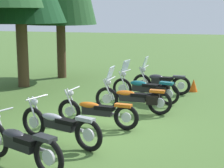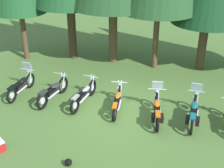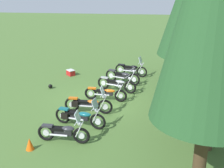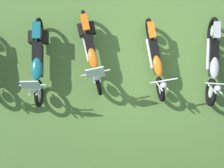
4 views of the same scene
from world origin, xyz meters
TOP-DOWN VIEW (x-y plane):
  - ground_plane at (0.00, 0.00)m, footprint 80.00×80.00m
  - motorcycle_0 at (-4.45, 1.23)m, footprint 0.85×2.17m
  - motorcycle_1 at (-2.90, 0.77)m, footprint 1.07×2.21m
  - motorcycle_2 at (-1.51, 0.55)m, footprint 1.01×2.33m
  - motorcycle_3 at (-0.06, 0.11)m, footprint 0.69×2.31m
  - motorcycle_4 at (1.54, -0.55)m, footprint 0.73×2.38m
  - motorcycle_5 at (2.96, -0.65)m, footprint 0.93×2.38m
  - motorcycle_6 at (4.37, -0.95)m, footprint 0.76×2.15m
  - pine_tree_4 at (4.21, 4.56)m, footprint 3.57×3.57m
  - picnic_cooler at (-4.13, -2.81)m, footprint 0.66×0.66m
  - traffic_cone at (5.05, -2.12)m, footprint 0.32×0.32m
  - dropped_helmet at (-1.53, -3.40)m, footprint 0.25×0.25m

SIDE VIEW (x-z plane):
  - ground_plane at x=0.00m, z-range 0.00..0.00m
  - dropped_helmet at x=-1.53m, z-range 0.00..0.25m
  - picnic_cooler at x=-4.13m, z-range 0.00..0.38m
  - traffic_cone at x=5.05m, z-range 0.00..0.48m
  - motorcycle_3 at x=-0.06m, z-range -0.07..0.92m
  - motorcycle_2 at x=-1.51m, z-range -0.06..0.96m
  - motorcycle_6 at x=4.37m, z-range -0.22..1.14m
  - motorcycle_4 at x=1.54m, z-range -0.22..1.15m
  - motorcycle_1 at x=-2.90m, z-range -0.05..0.99m
  - motorcycle_5 at x=2.96m, z-range -0.21..1.17m
  - motorcycle_0 at x=-4.45m, z-range -0.20..1.17m
  - pine_tree_4 at x=4.21m, z-range 1.25..8.45m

